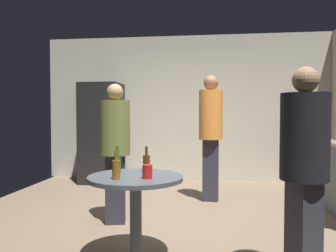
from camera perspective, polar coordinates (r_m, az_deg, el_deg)
ground_plane at (r=4.09m, az=-0.44°, el=-16.54°), size 5.20×5.20×0.10m
wall_back at (r=6.49m, az=2.84°, el=2.95°), size 5.32×0.06×2.70m
refrigerator at (r=6.38m, az=-10.91°, el=-1.12°), size 0.70×0.68×1.80m
foreground_table at (r=2.94m, az=-5.38°, el=-10.23°), size 0.80×0.80×0.73m
beer_bottle_amber at (r=2.78m, az=-8.59°, el=-7.01°), size 0.06×0.06×0.23m
beer_bottle_brown at (r=3.08m, az=-3.58°, el=-6.10°), size 0.06×0.06×0.23m
beer_bottle_green at (r=3.13m, az=-8.36°, el=-5.98°), size 0.06×0.06×0.23m
plastic_cup_red at (r=2.79m, az=-3.44°, el=-7.55°), size 0.08×0.08×0.11m
person_in_olive_shirt at (r=3.96m, az=-8.74°, el=-2.69°), size 0.40×0.40×1.59m
person_in_black_shirt at (r=2.65m, az=21.65°, el=-5.25°), size 0.44×0.44×1.59m
person_in_orange_shirt at (r=4.96m, az=7.09°, el=-0.20°), size 0.36×0.36×1.80m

